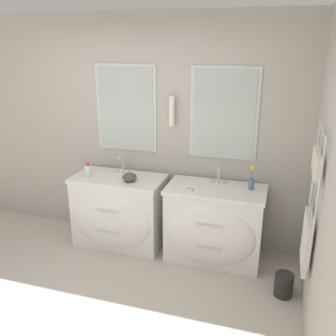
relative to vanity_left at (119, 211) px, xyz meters
name	(u,v)px	position (x,y,z in m)	size (l,w,h in m)	color
ground_plane	(70,330)	(0.18, -1.42, -0.43)	(16.00, 16.00, 0.00)	#BCB5A8
wall_back	(144,131)	(0.19, 0.37, 0.88)	(5.32, 0.14, 2.60)	#B2ADA3
wall_right	(325,177)	(2.07, -0.63, 0.87)	(0.13, 3.63, 2.60)	#B2ADA3
vanity_left	(119,211)	(0.00, 0.00, 0.00)	(1.04, 0.61, 0.83)	white
vanity_right	(214,224)	(1.12, 0.00, 0.00)	(1.04, 0.61, 0.83)	white
faucet_left	(122,164)	(0.00, 0.16, 0.52)	(0.17, 0.14, 0.22)	silver
faucet_right	(219,174)	(1.12, 0.16, 0.52)	(0.17, 0.14, 0.22)	silver
toiletry_bottle	(88,171)	(-0.33, -0.05, 0.48)	(0.07, 0.07, 0.16)	silver
amenity_bowl	(129,177)	(0.17, -0.05, 0.45)	(0.16, 0.16, 0.09)	#4C4742
flower_vase	(252,180)	(1.47, 0.11, 0.51)	(0.06, 0.06, 0.26)	teal
soap_dish	(188,189)	(0.85, -0.11, 0.42)	(0.10, 0.07, 0.04)	white
waste_bin	(284,284)	(1.87, -0.42, -0.31)	(0.18, 0.18, 0.23)	#282626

